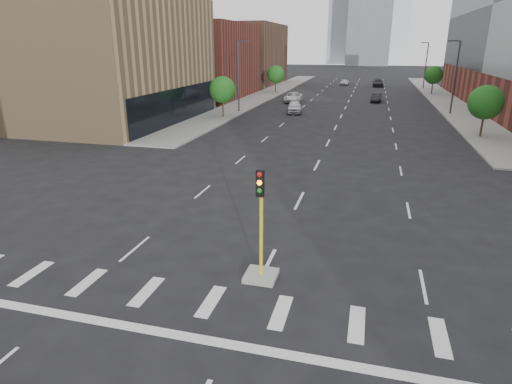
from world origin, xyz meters
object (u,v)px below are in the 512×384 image
at_px(car_mid_right, 376,98).
at_px(car_far_left, 293,97).
at_px(car_near_left, 294,107).
at_px(car_distant, 344,82).
at_px(median_traffic_signal, 261,256).
at_px(car_deep_right, 378,83).

distance_m(car_mid_right, car_far_left, 13.14).
relative_size(car_near_left, car_distant, 1.19).
bearing_deg(car_distant, median_traffic_signal, -81.89).
distance_m(car_mid_right, car_deep_right, 27.39).
relative_size(car_near_left, car_mid_right, 1.11).
xyz_separation_m(median_traffic_signal, car_near_left, (-6.22, 42.28, -0.18)).
bearing_deg(car_far_left, car_deep_right, 62.91).
bearing_deg(car_near_left, car_deep_right, 66.30).
bearing_deg(median_traffic_signal, car_mid_right, 85.74).
distance_m(median_traffic_signal, car_distant, 85.77).
height_order(car_near_left, car_distant, car_near_left).
height_order(car_mid_right, car_distant, car_mid_right).
xyz_separation_m(car_near_left, car_mid_right, (10.46, 14.73, -0.10)).
xyz_separation_m(car_far_left, car_distant, (5.76, 32.25, -0.09)).
bearing_deg(median_traffic_signal, car_near_left, 98.37).
distance_m(median_traffic_signal, car_deep_right, 84.52).
relative_size(car_mid_right, car_distant, 1.07).
height_order(car_far_left, car_distant, car_far_left).
height_order(median_traffic_signal, car_mid_right, median_traffic_signal).
bearing_deg(car_deep_right, median_traffic_signal, -94.30).
bearing_deg(car_mid_right, car_far_left, -161.59).
bearing_deg(median_traffic_signal, car_distant, 91.77).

